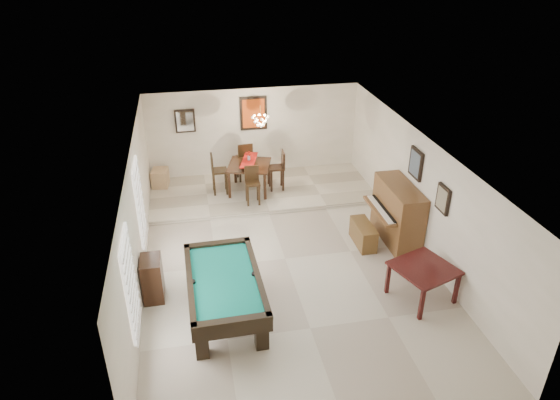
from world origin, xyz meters
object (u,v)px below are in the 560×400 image
object	(u,v)px
dining_chair_north	(244,161)
dining_chair_east	(276,171)
pool_table	(225,297)
chandelier	(260,117)
dining_chair_south	(253,186)
dining_chair_west	(220,174)
apothecary_chest	(152,279)
upright_piano	(391,214)
piano_bench	(363,234)
square_table	(422,282)
dining_table	(249,176)
corner_bench	(160,178)
flower_vase	(249,156)

from	to	relation	value
dining_chair_north	dining_chair_east	world-z (taller)	dining_chair_north
pool_table	chandelier	size ratio (longest dim) A/B	4.06
dining_chair_south	dining_chair_west	xyz separation A→B (m)	(-0.78, 0.78, 0.06)
dining_chair_west	apothecary_chest	bearing A→B (deg)	157.88
dining_chair_east	upright_piano	bearing A→B (deg)	37.91
upright_piano	piano_bench	distance (m)	0.78
dining_chair_west	dining_chair_east	world-z (taller)	dining_chair_west
square_table	dining_chair_south	xyz separation A→B (m)	(-2.67, 4.31, 0.25)
dining_table	dining_chair_north	bearing A→B (deg)	92.85
pool_table	dining_table	size ratio (longest dim) A/B	2.24
dining_chair_south	pool_table	bearing A→B (deg)	-104.32
dining_table	chandelier	distance (m)	1.66
dining_chair_west	dining_chair_east	distance (m)	1.54
dining_table	dining_chair_south	distance (m)	0.73
dining_chair_south	dining_chair_east	bearing A→B (deg)	44.13
corner_bench	flower_vase	bearing A→B (deg)	-18.03
square_table	corner_bench	bearing A→B (deg)	130.90
corner_bench	dining_chair_west	bearing A→B (deg)	-24.61
flower_vase	dining_chair_west	size ratio (longest dim) A/B	0.23
apothecary_chest	dining_chair_south	size ratio (longest dim) A/B	0.89
corner_bench	chandelier	xyz separation A→B (m)	(2.72, -0.81, 1.84)
chandelier	dining_chair_east	bearing A→B (deg)	1.04
piano_bench	corner_bench	world-z (taller)	corner_bench
piano_bench	corner_bench	size ratio (longest dim) A/B	1.75
upright_piano	dining_chair_east	world-z (taller)	upright_piano
upright_piano	dining_table	size ratio (longest dim) A/B	1.53
pool_table	piano_bench	size ratio (longest dim) A/B	2.62
dining_table	dining_chair_west	size ratio (longest dim) A/B	0.98
dining_table	flower_vase	distance (m)	0.57
pool_table	apothecary_chest	xyz separation A→B (m)	(-1.32, 0.77, 0.03)
pool_table	square_table	xyz separation A→B (m)	(3.78, -0.25, -0.04)
square_table	dining_chair_west	xyz separation A→B (m)	(-3.44, 5.09, 0.31)
square_table	dining_chair_north	xyz separation A→B (m)	(-2.68, 5.80, 0.32)
pool_table	dining_chair_east	xyz separation A→B (m)	(1.87, 4.77, 0.26)
piano_bench	apothecary_chest	world-z (taller)	apothecary_chest
dining_table	corner_bench	size ratio (longest dim) A/B	2.05
square_table	dining_chair_north	world-z (taller)	dining_chair_north
apothecary_chest	piano_bench	bearing A→B (deg)	12.64
chandelier	corner_bench	bearing A→B (deg)	163.41
corner_bench	pool_table	bearing A→B (deg)	-77.25
pool_table	apothecary_chest	distance (m)	1.53
piano_bench	dining_chair_south	distance (m)	3.18
flower_vase	dining_chair_west	distance (m)	0.93
dining_chair_north	chandelier	xyz separation A→B (m)	(0.36, -0.79, 1.52)
upright_piano	piano_bench	size ratio (longest dim) A/B	1.79
dining_chair_east	dining_table	bearing A→B (deg)	-89.75
apothecary_chest	flower_vase	distance (m)	4.76
square_table	dining_chair_east	size ratio (longest dim) A/B	0.96
piano_bench	dining_chair_east	distance (m)	3.32
dining_chair_west	square_table	bearing A→B (deg)	-145.86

